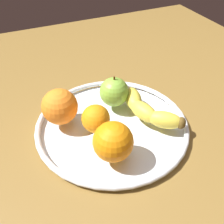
{
  "coord_description": "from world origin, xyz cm",
  "views": [
    {
      "loc": [
        39.2,
        -17.55,
        41.29
      ],
      "look_at": [
        0.0,
        0.0,
        4.8
      ],
      "focal_mm": 41.8,
      "sensor_mm": 36.0,
      "label": 1
    }
  ],
  "objects_px": {
    "banana": "(148,110)",
    "orange_front_left": "(113,142)",
    "apple": "(114,92)",
    "fruit_bowl": "(112,125)",
    "orange_center": "(96,119)",
    "orange_back_right": "(60,107)"
  },
  "relations": [
    {
      "from": "apple",
      "to": "orange_front_left",
      "type": "distance_m",
      "value": 0.16
    },
    {
      "from": "apple",
      "to": "orange_front_left",
      "type": "xyz_separation_m",
      "value": [
        0.15,
        -0.07,
        0.0
      ]
    },
    {
      "from": "fruit_bowl",
      "to": "orange_front_left",
      "type": "distance_m",
      "value": 0.11
    },
    {
      "from": "fruit_bowl",
      "to": "orange_back_right",
      "type": "relative_size",
      "value": 4.33
    },
    {
      "from": "banana",
      "to": "orange_back_right",
      "type": "xyz_separation_m",
      "value": [
        -0.07,
        -0.18,
        0.02
      ]
    },
    {
      "from": "banana",
      "to": "apple",
      "type": "height_order",
      "value": "apple"
    },
    {
      "from": "fruit_bowl",
      "to": "orange_front_left",
      "type": "height_order",
      "value": "orange_front_left"
    },
    {
      "from": "banana",
      "to": "orange_front_left",
      "type": "relative_size",
      "value": 2.26
    },
    {
      "from": "orange_front_left",
      "to": "apple",
      "type": "bearing_deg",
      "value": 154.86
    },
    {
      "from": "banana",
      "to": "orange_center",
      "type": "distance_m",
      "value": 0.12
    },
    {
      "from": "fruit_bowl",
      "to": "apple",
      "type": "height_order",
      "value": "apple"
    },
    {
      "from": "apple",
      "to": "orange_front_left",
      "type": "height_order",
      "value": "same"
    },
    {
      "from": "apple",
      "to": "orange_front_left",
      "type": "relative_size",
      "value": 0.99
    },
    {
      "from": "fruit_bowl",
      "to": "orange_back_right",
      "type": "xyz_separation_m",
      "value": [
        -0.05,
        -0.1,
        0.05
      ]
    },
    {
      "from": "banana",
      "to": "orange_front_left",
      "type": "bearing_deg",
      "value": -74.71
    },
    {
      "from": "apple",
      "to": "orange_center",
      "type": "height_order",
      "value": "apple"
    },
    {
      "from": "banana",
      "to": "orange_center",
      "type": "xyz_separation_m",
      "value": [
        -0.01,
        -0.12,
        0.01
      ]
    },
    {
      "from": "fruit_bowl",
      "to": "orange_center",
      "type": "height_order",
      "value": "orange_center"
    },
    {
      "from": "fruit_bowl",
      "to": "orange_front_left",
      "type": "relative_size",
      "value": 4.39
    },
    {
      "from": "banana",
      "to": "fruit_bowl",
      "type": "bearing_deg",
      "value": -116.72
    },
    {
      "from": "banana",
      "to": "apple",
      "type": "bearing_deg",
      "value": -162.52
    },
    {
      "from": "fruit_bowl",
      "to": "orange_center",
      "type": "relative_size",
      "value": 5.65
    }
  ]
}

